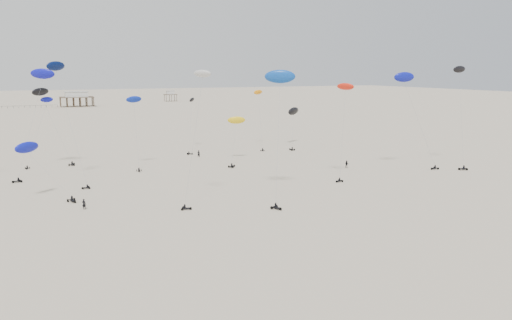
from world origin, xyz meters
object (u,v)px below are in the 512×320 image
pavilion_small (170,97)px  rig_0 (135,115)px  rig_9 (461,105)px  spectator_0 (84,209)px  pavilion_main (77,100)px  rig_4 (37,159)px

pavilion_small → rig_0: bearing=-106.4°
rig_9 → spectator_0: bearing=105.5°
pavilion_main → spectator_0: (-20.39, -257.93, -4.22)m
rig_0 → spectator_0: (-15.50, -33.40, -12.92)m
pavilion_small → rig_0: 265.49m
pavilion_small → rig_0: (-74.90, -254.53, 9.43)m
pavilion_main → rig_0: (-4.90, -224.53, 8.69)m
rig_0 → rig_4: rig_0 is taller
pavilion_main → rig_0: size_ratio=1.20×
pavilion_main → rig_4: bearing=-96.3°
rig_0 → rig_4: (-22.27, -23.17, -5.28)m
rig_4 → spectator_0: bearing=103.7°
rig_0 → rig_9: bearing=166.9°
pavilion_main → rig_0: 224.75m
rig_0 → rig_9: size_ratio=0.71×
rig_9 → pavilion_main: bearing=28.4°
rig_4 → rig_0: bearing=-153.7°
rig_4 → pavilion_main: bearing=-116.0°
pavilion_main → rig_0: rig_0 is taller
spectator_0 → rig_9: bearing=-148.4°
rig_0 → spectator_0: rig_0 is taller
rig_4 → pavilion_small: bearing=-129.1°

